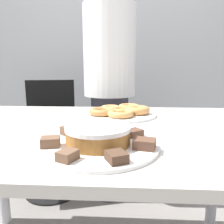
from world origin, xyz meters
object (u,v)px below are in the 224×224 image
object	(u,v)px
office_chair_left	(51,139)
plate_donuts	(120,114)
plate_cake	(98,145)
frosted_cake	(98,135)
person_standing	(110,89)

from	to	relation	value
office_chair_left	plate_donuts	world-z (taller)	office_chair_left
office_chair_left	plate_cake	xyz separation A→B (m)	(0.52, -1.08, 0.34)
office_chair_left	plate_cake	distance (m)	1.24
plate_cake	frosted_cake	distance (m)	0.03
frosted_cake	plate_cake	bearing A→B (deg)	180.00
person_standing	office_chair_left	xyz separation A→B (m)	(-0.48, 0.07, -0.41)
plate_cake	frosted_cake	size ratio (longest dim) A/B	1.86
office_chair_left	plate_donuts	distance (m)	0.91
person_standing	plate_cake	size ratio (longest dim) A/B	4.57
plate_cake	plate_donuts	distance (m)	0.45
office_chair_left	frosted_cake	size ratio (longest dim) A/B	4.75
person_standing	office_chair_left	bearing A→B (deg)	172.03
plate_cake	frosted_cake	xyz separation A→B (m)	(0.00, 0.00, 0.03)
office_chair_left	plate_donuts	xyz separation A→B (m)	(0.57, -0.63, 0.34)
office_chair_left	plate_cake	bearing A→B (deg)	-78.40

